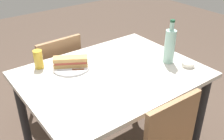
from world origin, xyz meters
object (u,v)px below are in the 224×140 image
(plate_near, at_px, (71,67))
(water_bottle, at_px, (170,46))
(beer_glass, at_px, (38,59))
(dining_table, at_px, (112,87))
(knife_near, at_px, (72,70))
(baguette_sandwich_near, at_px, (71,62))
(olive_bowl, at_px, (188,64))
(chair_near, at_px, (57,75))

(plate_near, height_order, water_bottle, water_bottle)
(beer_glass, bearing_deg, dining_table, 135.47)
(plate_near, distance_m, knife_near, 0.06)
(knife_near, bearing_deg, water_bottle, 155.71)
(dining_table, height_order, knife_near, knife_near)
(knife_near, bearing_deg, plate_near, -109.45)
(dining_table, bearing_deg, baguette_sandwich_near, -49.78)
(plate_near, distance_m, olive_bowl, 0.81)
(dining_table, xyz_separation_m, chair_near, (0.12, -0.64, -0.17))
(baguette_sandwich_near, bearing_deg, dining_table, 130.22)
(plate_near, height_order, olive_bowl, olive_bowl)
(dining_table, relative_size, beer_glass, 9.05)
(knife_near, xyz_separation_m, beer_glass, (0.15, -0.19, 0.05))
(baguette_sandwich_near, height_order, water_bottle, water_bottle)
(baguette_sandwich_near, xyz_separation_m, water_bottle, (-0.60, 0.34, 0.08))
(chair_near, bearing_deg, water_bottle, 125.17)
(chair_near, relative_size, knife_near, 5.43)
(baguette_sandwich_near, bearing_deg, olive_bowl, 145.10)
(plate_near, bearing_deg, chair_near, -99.27)
(dining_table, relative_size, olive_bowl, 13.41)
(chair_near, height_order, knife_near, chair_near)
(plate_near, xyz_separation_m, water_bottle, (-0.60, 0.34, 0.12))
(knife_near, bearing_deg, baguette_sandwich_near, -109.45)
(knife_near, xyz_separation_m, water_bottle, (-0.62, 0.28, 0.11))
(chair_near, distance_m, water_bottle, 1.01)
(chair_near, distance_m, plate_near, 0.51)
(chair_near, bearing_deg, dining_table, 100.48)
(plate_near, relative_size, knife_near, 1.66)
(chair_near, bearing_deg, olive_bowl, 124.03)
(dining_table, relative_size, chair_near, 1.39)
(plate_near, bearing_deg, knife_near, 70.55)
(baguette_sandwich_near, xyz_separation_m, olive_bowl, (-0.67, 0.46, -0.03))
(olive_bowl, bearing_deg, beer_glass, -35.46)
(dining_table, relative_size, baguette_sandwich_near, 5.00)
(baguette_sandwich_near, xyz_separation_m, beer_glass, (0.17, -0.13, 0.02))
(dining_table, bearing_deg, beer_glass, -44.53)
(plate_near, relative_size, water_bottle, 0.82)
(beer_glass, bearing_deg, plate_near, 142.45)
(dining_table, bearing_deg, water_bottle, 164.42)
(water_bottle, distance_m, olive_bowl, 0.18)
(knife_near, bearing_deg, beer_glass, -51.05)
(olive_bowl, bearing_deg, chair_near, -55.97)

